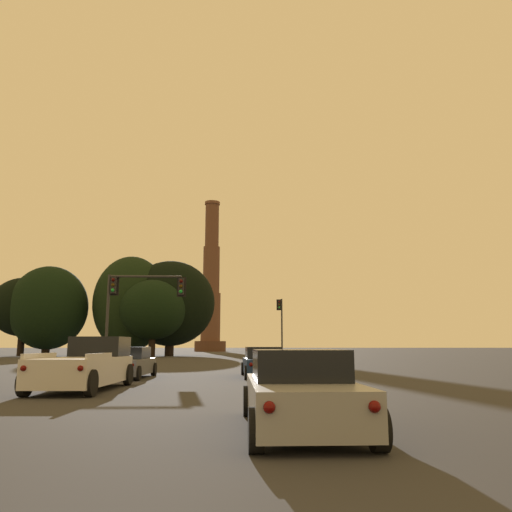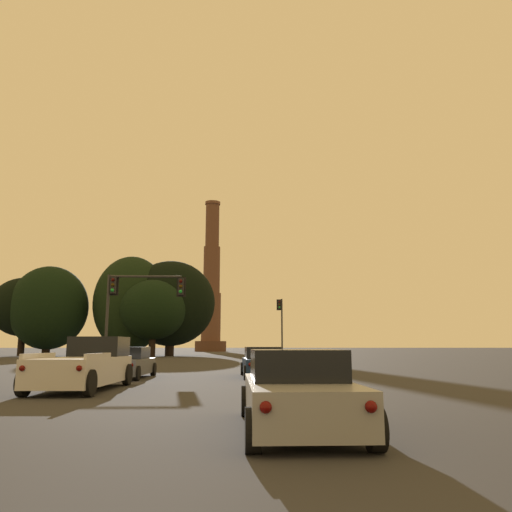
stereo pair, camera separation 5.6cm
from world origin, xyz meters
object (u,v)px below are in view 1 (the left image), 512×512
(sedan_right_lane_front, at_px, (263,363))
(traffic_light_far_right, at_px, (281,319))
(sedan_left_lane_front, at_px, (128,363))
(traffic_light_overhead_left, at_px, (134,297))
(pickup_truck_left_lane_second, at_px, (87,366))
(sedan_right_lane_third, at_px, (300,392))
(smokestack, at_px, (211,291))

(sedan_right_lane_front, height_order, traffic_light_far_right, traffic_light_far_right)
(sedan_left_lane_front, height_order, traffic_light_overhead_left, traffic_light_overhead_left)
(sedan_right_lane_front, bearing_deg, pickup_truck_left_lane_second, -135.93)
(sedan_left_lane_front, height_order, traffic_light_far_right, traffic_light_far_right)
(sedan_right_lane_third, relative_size, traffic_light_overhead_left, 0.80)
(pickup_truck_left_lane_second, distance_m, traffic_light_overhead_left, 13.98)
(pickup_truck_left_lane_second, height_order, traffic_light_overhead_left, traffic_light_overhead_left)
(traffic_light_overhead_left, bearing_deg, sedan_left_lane_front, -79.40)
(smokestack, bearing_deg, traffic_light_far_right, -80.21)
(sedan_right_lane_front, height_order, smokestack, smokestack)
(sedan_right_lane_front, distance_m, traffic_light_overhead_left, 10.97)
(sedan_right_lane_third, bearing_deg, traffic_light_overhead_left, 108.70)
(pickup_truck_left_lane_second, height_order, smokestack, smokestack)
(sedan_right_lane_front, relative_size, traffic_light_far_right, 0.70)
(traffic_light_far_right, height_order, traffic_light_overhead_left, traffic_light_far_right)
(traffic_light_far_right, bearing_deg, sedan_right_lane_third, -94.48)
(sedan_left_lane_front, xyz_separation_m, smokestack, (-1.73, 101.38, 14.26))
(traffic_light_far_right, bearing_deg, sedan_left_lane_front, -106.78)
(pickup_truck_left_lane_second, distance_m, traffic_light_far_right, 40.84)
(sedan_right_lane_third, height_order, traffic_light_far_right, traffic_light_far_right)
(sedan_right_lane_third, distance_m, pickup_truck_left_lane_second, 10.66)
(sedan_right_lane_third, relative_size, pickup_truck_left_lane_second, 0.85)
(sedan_left_lane_front, relative_size, traffic_light_far_right, 0.70)
(sedan_right_lane_third, bearing_deg, smokestack, 93.48)
(sedan_right_lane_front, xyz_separation_m, traffic_light_far_right, (3.66, 32.75, 3.74))
(traffic_light_overhead_left, bearing_deg, smokestack, 90.23)
(sedan_left_lane_front, bearing_deg, sedan_right_lane_third, -65.91)
(sedan_left_lane_front, xyz_separation_m, pickup_truck_left_lane_second, (-0.10, -6.15, 0.14))
(sedan_right_lane_third, bearing_deg, pickup_truck_left_lane_second, 126.24)
(pickup_truck_left_lane_second, relative_size, traffic_light_overhead_left, 0.95)
(pickup_truck_left_lane_second, bearing_deg, traffic_light_far_right, 77.52)
(sedan_right_lane_front, bearing_deg, sedan_right_lane_third, -92.08)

